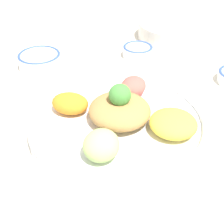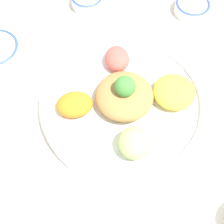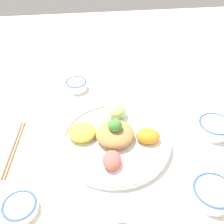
# 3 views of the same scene
# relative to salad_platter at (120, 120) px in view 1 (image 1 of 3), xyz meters

# --- Properties ---
(ground_plane) EXTENTS (2.40, 2.40, 0.00)m
(ground_plane) POSITION_rel_salad_platter_xyz_m (0.01, 0.00, -0.02)
(ground_plane) COLOR silver
(salad_platter) EXTENTS (0.37, 0.37, 0.10)m
(salad_platter) POSITION_rel_salad_platter_xyz_m (0.00, 0.00, 0.00)
(salad_platter) COLOR white
(salad_platter) RESTS_ON ground_plane
(sauce_bowl_dark) EXTENTS (0.09, 0.09, 0.03)m
(sauce_bowl_dark) POSITION_rel_salad_platter_xyz_m (0.02, 0.34, -0.01)
(sauce_bowl_dark) COLOR white
(sauce_bowl_dark) RESTS_ON ground_plane
(sauce_bowl_far) EXTENTS (0.11, 0.11, 0.04)m
(sauce_bowl_far) POSITION_rel_salad_platter_xyz_m (-0.24, 0.24, -0.00)
(sauce_bowl_far) COLOR white
(sauce_bowl_far) RESTS_ON ground_plane
(side_serving_bowl) EXTENTS (0.23, 0.23, 0.05)m
(side_serving_bowl) POSITION_rel_salad_platter_xyz_m (0.13, 0.48, 0.01)
(side_serving_bowl) COLOR silver
(side_serving_bowl) RESTS_ON ground_plane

